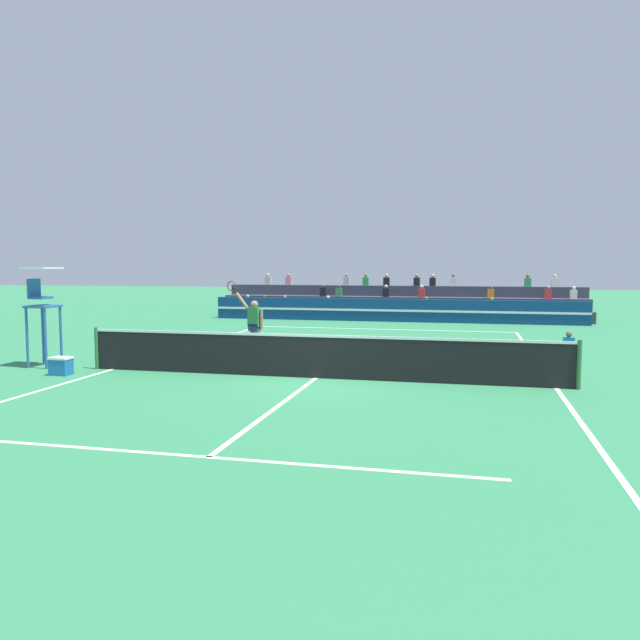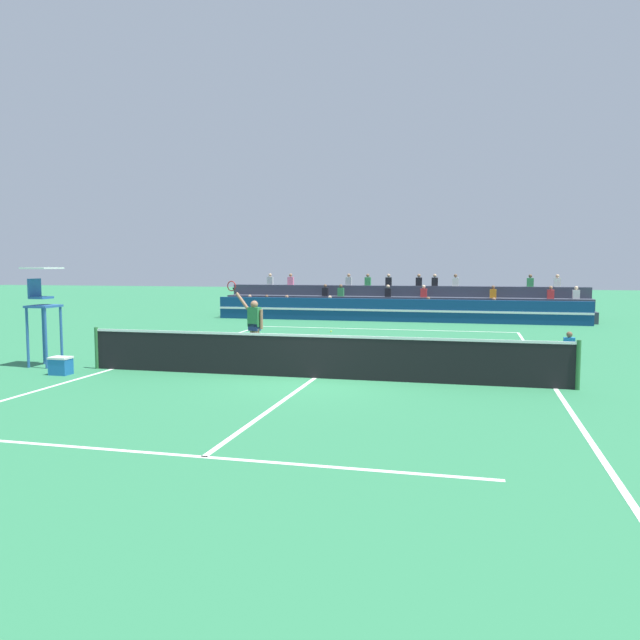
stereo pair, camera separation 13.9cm
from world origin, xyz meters
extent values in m
plane|color=#2D7A4C|center=(0.00, 0.00, 0.00)|extent=(120.00, 120.00, 0.00)
cube|color=white|center=(0.00, 11.90, 0.00)|extent=(11.00, 0.10, 0.01)
cube|color=white|center=(-5.50, 0.00, 0.00)|extent=(0.10, 23.80, 0.01)
cube|color=white|center=(5.50, 0.00, 0.00)|extent=(0.10, 23.80, 0.01)
cube|color=white|center=(0.00, -6.43, 0.00)|extent=(8.25, 0.10, 0.01)
cube|color=white|center=(0.00, 6.43, 0.00)|extent=(8.25, 0.10, 0.01)
cube|color=white|center=(0.00, 0.00, 0.00)|extent=(0.10, 12.85, 0.01)
cylinder|color=#2D6B38|center=(-5.95, 0.00, 0.55)|extent=(0.10, 0.10, 1.10)
cylinder|color=#2D6B38|center=(5.95, 0.00, 0.55)|extent=(0.10, 0.10, 1.10)
cube|color=black|center=(0.00, 0.00, 0.50)|extent=(11.90, 0.02, 1.00)
cube|color=white|center=(0.00, 0.00, 1.03)|extent=(11.90, 0.04, 0.06)
cube|color=navy|center=(0.00, 15.63, 0.55)|extent=(18.00, 0.24, 1.10)
cube|color=white|center=(0.00, 15.50, 0.55)|extent=(18.00, 0.02, 0.10)
cube|color=#383D4C|center=(0.00, 16.91, 0.28)|extent=(18.71, 0.95, 0.55)
cube|color=black|center=(-6.87, 16.74, 0.77)|extent=(0.32, 0.22, 0.44)
sphere|color=brown|center=(-6.87, 16.74, 1.09)|extent=(0.18, 0.18, 0.18)
cube|color=teal|center=(-3.46, 16.74, 0.77)|extent=(0.32, 0.22, 0.44)
sphere|color=beige|center=(-3.46, 16.74, 1.09)|extent=(0.18, 0.18, 0.18)
cube|color=black|center=(4.68, 16.74, 0.77)|extent=(0.32, 0.22, 0.44)
sphere|color=#9E7051|center=(4.68, 16.74, 1.09)|extent=(0.18, 0.18, 0.18)
cube|color=purple|center=(-7.82, 16.74, 0.77)|extent=(0.32, 0.22, 0.44)
sphere|color=tan|center=(-7.82, 16.74, 1.09)|extent=(0.18, 0.18, 0.18)
cube|color=#338C4C|center=(1.54, 16.74, 0.77)|extent=(0.32, 0.22, 0.44)
sphere|color=brown|center=(1.54, 16.74, 1.09)|extent=(0.18, 0.18, 0.18)
cube|color=silver|center=(-5.77, 16.74, 0.77)|extent=(0.32, 0.22, 0.44)
sphere|color=#9E7051|center=(-5.77, 16.74, 1.09)|extent=(0.18, 0.18, 0.18)
cube|color=#383D4C|center=(0.00, 17.86, 0.55)|extent=(18.71, 0.95, 1.10)
cube|color=#338C4C|center=(-3.08, 17.69, 1.32)|extent=(0.32, 0.22, 0.44)
sphere|color=brown|center=(-3.08, 17.69, 1.64)|extent=(0.18, 0.18, 0.18)
cube|color=red|center=(7.36, 17.69, 1.32)|extent=(0.32, 0.22, 0.44)
sphere|color=#9E7051|center=(7.36, 17.69, 1.64)|extent=(0.18, 0.18, 0.18)
cube|color=silver|center=(8.52, 17.69, 1.32)|extent=(0.32, 0.22, 0.44)
sphere|color=beige|center=(8.52, 17.69, 1.64)|extent=(0.18, 0.18, 0.18)
cube|color=black|center=(-0.59, 17.69, 1.32)|extent=(0.32, 0.22, 0.44)
sphere|color=beige|center=(-0.59, 17.69, 1.64)|extent=(0.18, 0.18, 0.18)
cube|color=orange|center=(4.66, 17.69, 1.32)|extent=(0.32, 0.22, 0.44)
sphere|color=brown|center=(4.66, 17.69, 1.64)|extent=(0.18, 0.18, 0.18)
cube|color=black|center=(-3.92, 17.69, 1.32)|extent=(0.32, 0.22, 0.44)
sphere|color=brown|center=(-3.92, 17.69, 1.64)|extent=(0.18, 0.18, 0.18)
cube|color=red|center=(1.24, 17.69, 1.32)|extent=(0.32, 0.22, 0.44)
sphere|color=beige|center=(1.24, 17.69, 1.64)|extent=(0.18, 0.18, 0.18)
cube|color=#383D4C|center=(0.00, 18.81, 0.83)|extent=(18.71, 0.95, 1.65)
cube|color=black|center=(0.91, 18.64, 1.87)|extent=(0.32, 0.22, 0.44)
sphere|color=#9E7051|center=(0.91, 18.64, 2.19)|extent=(0.18, 0.18, 0.18)
cube|color=#338C4C|center=(-1.81, 18.64, 1.87)|extent=(0.32, 0.22, 0.44)
sphere|color=brown|center=(-1.81, 18.64, 2.19)|extent=(0.18, 0.18, 0.18)
cube|color=#338C4C|center=(6.48, 18.64, 1.87)|extent=(0.32, 0.22, 0.44)
sphere|color=brown|center=(6.48, 18.64, 2.19)|extent=(0.18, 0.18, 0.18)
cube|color=pink|center=(-6.12, 18.64, 1.87)|extent=(0.32, 0.22, 0.44)
sphere|color=#9E7051|center=(-6.12, 18.64, 2.19)|extent=(0.18, 0.18, 0.18)
cube|color=silver|center=(7.77, 18.64, 1.87)|extent=(0.32, 0.22, 0.44)
sphere|color=tan|center=(7.77, 18.64, 2.19)|extent=(0.18, 0.18, 0.18)
cube|color=black|center=(-0.69, 18.64, 1.87)|extent=(0.32, 0.22, 0.44)
sphere|color=tan|center=(-0.69, 18.64, 2.19)|extent=(0.18, 0.18, 0.18)
cube|color=silver|center=(2.79, 18.64, 1.87)|extent=(0.32, 0.22, 0.44)
sphere|color=brown|center=(2.79, 18.64, 2.19)|extent=(0.18, 0.18, 0.18)
cube|color=#B2B2B7|center=(-7.30, 18.64, 1.87)|extent=(0.32, 0.22, 0.44)
sphere|color=tan|center=(-7.30, 18.64, 2.19)|extent=(0.18, 0.18, 0.18)
cube|color=#B2B2B7|center=(-2.85, 18.64, 1.87)|extent=(0.32, 0.22, 0.44)
sphere|color=#9E7051|center=(-2.85, 18.64, 2.19)|extent=(0.18, 0.18, 0.18)
cube|color=black|center=(1.73, 18.64, 1.87)|extent=(0.32, 0.22, 0.44)
sphere|color=tan|center=(1.73, 18.64, 2.19)|extent=(0.18, 0.18, 0.18)
cylinder|color=#285699|center=(-7.25, 0.32, 0.80)|extent=(0.07, 0.07, 1.60)
cylinder|color=#285699|center=(-7.25, -0.32, 0.80)|extent=(0.07, 0.07, 1.60)
cylinder|color=#285699|center=(-7.81, 0.32, 0.80)|extent=(0.07, 0.07, 1.60)
cylinder|color=#285699|center=(-7.81, -0.32, 0.80)|extent=(0.07, 0.07, 1.60)
cube|color=#285699|center=(-7.53, 0.00, 1.63)|extent=(0.68, 0.76, 0.06)
cube|color=#285699|center=(-7.59, 0.00, 1.86)|extent=(0.44, 0.48, 0.06)
cube|color=#285699|center=(-7.79, 0.00, 2.11)|extent=(0.06, 0.48, 0.52)
cube|color=white|center=(-7.53, 0.00, 2.65)|extent=(0.76, 0.84, 0.04)
cube|color=black|center=(6.38, 4.40, 0.06)|extent=(0.28, 0.36, 0.12)
cube|color=black|center=(6.38, 4.40, 0.18)|extent=(0.28, 0.24, 0.18)
cube|color=#1966B2|center=(6.38, 4.40, 0.47)|extent=(0.30, 0.18, 0.40)
sphere|color=brown|center=(6.38, 4.40, 0.76)|extent=(0.17, 0.17, 0.17)
cylinder|color=#9E7051|center=(-2.35, 2.48, 0.45)|extent=(0.14, 0.14, 0.90)
cylinder|color=#9E7051|center=(-2.55, 2.61, 0.45)|extent=(0.14, 0.14, 0.90)
cube|color=navy|center=(-2.44, 2.52, 0.94)|extent=(0.36, 0.28, 0.20)
cube|color=#338C4C|center=(-2.44, 2.52, 1.24)|extent=(0.40, 0.29, 0.56)
sphere|color=#9E7051|center=(-2.44, 2.52, 1.60)|extent=(0.22, 0.22, 0.22)
cube|color=white|center=(-2.36, 2.44, 0.04)|extent=(0.18, 0.28, 0.09)
cube|color=white|center=(-2.56, 2.57, 0.04)|extent=(0.18, 0.28, 0.09)
cylinder|color=#9E7051|center=(-2.21, 2.46, 1.18)|extent=(0.09, 0.09, 0.56)
cylinder|color=#9E7051|center=(-2.85, 2.63, 1.68)|extent=(0.47, 0.21, 0.51)
cylinder|color=black|center=(-3.11, 2.70, 1.98)|extent=(0.17, 0.07, 0.19)
torus|color=#B21E1E|center=(-3.22, 2.73, 2.12)|extent=(0.43, 0.14, 0.43)
sphere|color=#C6DB33|center=(-1.92, 10.25, 0.03)|extent=(0.07, 0.07, 0.07)
cube|color=#1E66B2|center=(-6.29, -1.04, 0.20)|extent=(0.48, 0.36, 0.40)
cube|color=white|center=(-6.29, -1.04, 0.43)|extent=(0.50, 0.38, 0.05)
camera|label=1|loc=(3.54, -14.48, 2.72)|focal=35.00mm
camera|label=2|loc=(3.68, -14.44, 2.72)|focal=35.00mm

